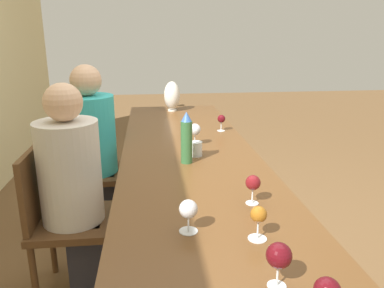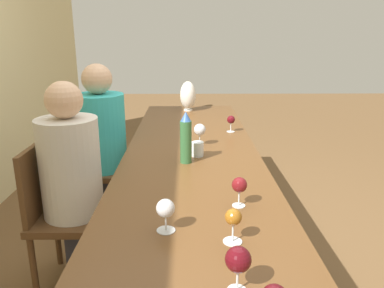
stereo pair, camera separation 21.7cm
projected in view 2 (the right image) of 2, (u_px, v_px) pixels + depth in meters
ground_plane at (192, 256)px, 2.53m from camera, size 14.00×14.00×0.00m
dining_table at (192, 163)px, 2.34m from camera, size 3.13×0.84×0.73m
water_bottle at (186, 138)px, 2.13m from camera, size 0.07×0.07×0.30m
water_tumbler at (198, 149)px, 2.27m from camera, size 0.07×0.07×0.09m
vase at (188, 96)px, 3.56m from camera, size 0.15×0.15×0.28m
wine_glass_0 at (238, 260)px, 1.06m from camera, size 0.08×0.08×0.14m
wine_glass_2 at (233, 219)px, 1.32m from camera, size 0.07×0.07×0.13m
wine_glass_3 at (239, 186)px, 1.60m from camera, size 0.07×0.07×0.13m
wine_glass_4 at (231, 120)px, 2.81m from camera, size 0.06×0.06×0.12m
wine_glass_5 at (166, 209)px, 1.40m from camera, size 0.07×0.07×0.13m
wine_glass_6 at (200, 130)px, 2.47m from camera, size 0.08×0.08×0.15m
chair_near at (63, 210)px, 2.14m from camera, size 0.44×0.44×0.86m
chair_far at (95, 166)px, 2.86m from camera, size 0.44×0.44×0.86m
person_near at (74, 182)px, 2.09m from camera, size 0.33×0.33×1.21m
person_far at (103, 142)px, 2.81m from camera, size 0.37×0.37×1.24m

